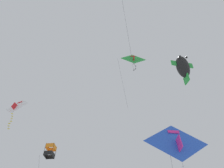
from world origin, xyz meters
name	(u,v)px	position (x,y,z in m)	size (l,w,h in m)	color
kite_box_near_right	(50,152)	(-0.01, 7.28, 25.47)	(1.85, 1.57, 7.88)	orange
kite_fish_upper_right	(183,67)	(2.72, -6.84, 29.53)	(1.66, 1.53, 2.63)	black
kite_delta_highest	(16,107)	(-4.60, 5.69, 28.38)	(2.59, 2.63, 6.18)	white
kite_delta_low_drifter	(133,59)	(6.14, 1.45, 35.99)	(3.13, 2.53, 6.27)	green
kite_delta_mid_left	(177,143)	(1.16, -6.60, 23.56)	(2.97, 2.13, 5.08)	blue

